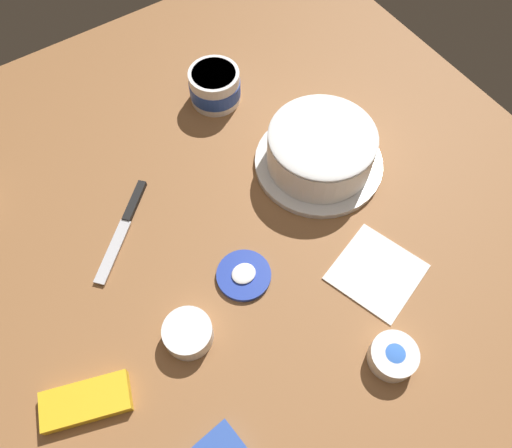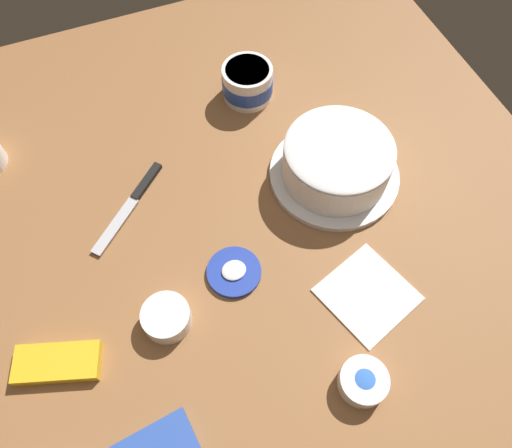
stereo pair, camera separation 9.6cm
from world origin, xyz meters
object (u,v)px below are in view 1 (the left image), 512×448
at_px(frosting_tub_lid, 244,275).
at_px(spreading_knife, 126,221).
at_px(frosted_cake, 321,150).
at_px(paper_napkin, 377,272).
at_px(sprinkle_bowl_pink, 188,333).
at_px(candy_box_upper, 86,402).
at_px(sprinkle_bowl_blue, 393,356).
at_px(frosting_tub, 215,86).

height_order(frosting_tub_lid, spreading_knife, frosting_tub_lid).
distance_m(frosted_cake, paper_napkin, 0.28).
xyz_separation_m(sprinkle_bowl_pink, candy_box_upper, (0.20, 0.00, -0.01)).
relative_size(frosted_cake, sprinkle_bowl_pink, 3.11).
bearing_deg(frosting_tub_lid, sprinkle_bowl_pink, 17.12).
bearing_deg(frosting_tub_lid, paper_napkin, 148.25).
height_order(frosting_tub_lid, sprinkle_bowl_blue, sprinkle_bowl_blue).
bearing_deg(frosting_tub, spreading_knife, 29.92).
distance_m(frosting_tub_lid, spreading_knife, 0.27).
xyz_separation_m(frosting_tub, spreading_knife, (0.32, 0.19, -0.04)).
xyz_separation_m(spreading_knife, paper_napkin, (-0.35, 0.36, -0.00)).
distance_m(sprinkle_bowl_pink, candy_box_upper, 0.20).
distance_m(frosting_tub, spreading_knife, 0.38).
xyz_separation_m(frosting_tub, paper_napkin, (-0.02, 0.55, -0.04)).
bearing_deg(frosting_tub_lid, candy_box_upper, 8.11).
xyz_separation_m(frosting_tub_lid, sprinkle_bowl_pink, (0.14, 0.04, 0.01)).
bearing_deg(frosting_tub, paper_napkin, 92.57).
distance_m(sprinkle_bowl_blue, paper_napkin, 0.17).
bearing_deg(frosted_cake, sprinkle_bowl_blue, 70.00).
bearing_deg(paper_napkin, spreading_knife, -46.15).
bearing_deg(candy_box_upper, frosting_tub, -120.81).
relative_size(candy_box_upper, paper_napkin, 0.97).
xyz_separation_m(frosting_tub_lid, sprinkle_bowl_blue, (-0.13, 0.27, 0.02)).
xyz_separation_m(frosting_tub, frosting_tub_lid, (0.19, 0.42, -0.04)).
height_order(frosted_cake, spreading_knife, frosted_cake).
bearing_deg(spreading_knife, candy_box_upper, 53.11).
distance_m(frosting_tub, sprinkle_bowl_pink, 0.57).
bearing_deg(frosting_tub, frosted_cake, 106.58).
xyz_separation_m(frosting_tub, sprinkle_bowl_pink, (0.34, 0.46, -0.02)).
bearing_deg(spreading_knife, frosting_tub_lid, 120.11).
bearing_deg(paper_napkin, frosting_tub_lid, -31.75).
bearing_deg(paper_napkin, frosted_cake, -102.79).
relative_size(frosting_tub, sprinkle_bowl_pink, 1.34).
bearing_deg(sprinkle_bowl_blue, paper_napkin, -121.95).
bearing_deg(sprinkle_bowl_blue, frosted_cake, -110.00).
xyz_separation_m(spreading_knife, candy_box_upper, (0.21, 0.28, 0.01)).
distance_m(frosted_cake, frosting_tub_lid, 0.31).
distance_m(frosted_cake, sprinkle_bowl_pink, 0.46).
xyz_separation_m(frosting_tub, sprinkle_bowl_blue, (0.06, 0.69, -0.02)).
relative_size(frosting_tub_lid, sprinkle_bowl_pink, 1.19).
relative_size(frosting_tub, frosting_tub_lid, 1.13).
xyz_separation_m(frosted_cake, frosting_tub_lid, (0.28, 0.13, -0.04)).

